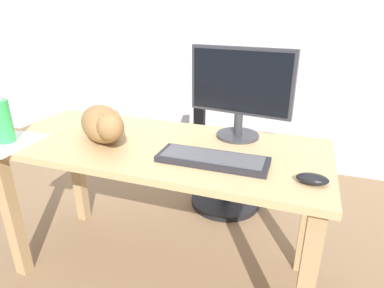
{
  "coord_description": "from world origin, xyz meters",
  "views": [
    {
      "loc": [
        0.6,
        -1.23,
        1.29
      ],
      "look_at": [
        0.2,
        -0.09,
        0.79
      ],
      "focal_mm": 30.41,
      "sensor_mm": 36.0,
      "label": 1
    }
  ],
  "objects_px": {
    "office_chair": "(220,154)",
    "keyboard": "(213,159)",
    "monitor": "(240,90)",
    "computer_mouse": "(312,179)",
    "water_bottle": "(3,121)",
    "cat": "(103,123)"
  },
  "relations": [
    {
      "from": "office_chair",
      "to": "computer_mouse",
      "type": "distance_m",
      "value": 1.11
    },
    {
      "from": "cat",
      "to": "computer_mouse",
      "type": "bearing_deg",
      "value": -7.1
    },
    {
      "from": "monitor",
      "to": "keyboard",
      "type": "relative_size",
      "value": 1.09
    },
    {
      "from": "office_chair",
      "to": "keyboard",
      "type": "bearing_deg",
      "value": -77.64
    },
    {
      "from": "keyboard",
      "to": "water_bottle",
      "type": "relative_size",
      "value": 2.0
    },
    {
      "from": "keyboard",
      "to": "monitor",
      "type": "bearing_deg",
      "value": 83.82
    },
    {
      "from": "keyboard",
      "to": "computer_mouse",
      "type": "relative_size",
      "value": 4.0
    },
    {
      "from": "computer_mouse",
      "to": "cat",
      "type": "bearing_deg",
      "value": 172.9
    },
    {
      "from": "cat",
      "to": "computer_mouse",
      "type": "distance_m",
      "value": 0.92
    },
    {
      "from": "office_chair",
      "to": "cat",
      "type": "xyz_separation_m",
      "value": [
        -0.36,
        -0.78,
        0.43
      ]
    },
    {
      "from": "cat",
      "to": "water_bottle",
      "type": "distance_m",
      "value": 0.44
    },
    {
      "from": "computer_mouse",
      "to": "water_bottle",
      "type": "xyz_separation_m",
      "value": [
        -1.32,
        -0.06,
        0.08
      ]
    },
    {
      "from": "office_chair",
      "to": "water_bottle",
      "type": "height_order",
      "value": "water_bottle"
    },
    {
      "from": "water_bottle",
      "to": "cat",
      "type": "bearing_deg",
      "value": 22.71
    },
    {
      "from": "office_chair",
      "to": "keyboard",
      "type": "distance_m",
      "value": 0.93
    },
    {
      "from": "office_chair",
      "to": "monitor",
      "type": "xyz_separation_m",
      "value": [
        0.22,
        -0.53,
        0.58
      ]
    },
    {
      "from": "water_bottle",
      "to": "monitor",
      "type": "bearing_deg",
      "value": 22.98
    },
    {
      "from": "monitor",
      "to": "water_bottle",
      "type": "bearing_deg",
      "value": -157.02
    },
    {
      "from": "cat",
      "to": "computer_mouse",
      "type": "height_order",
      "value": "cat"
    },
    {
      "from": "office_chair",
      "to": "cat",
      "type": "distance_m",
      "value": 0.96
    },
    {
      "from": "monitor",
      "to": "computer_mouse",
      "type": "xyz_separation_m",
      "value": [
        0.34,
        -0.36,
        -0.21
      ]
    },
    {
      "from": "computer_mouse",
      "to": "office_chair",
      "type": "bearing_deg",
      "value": 122.07
    }
  ]
}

